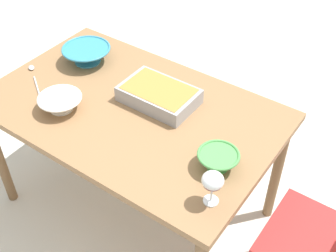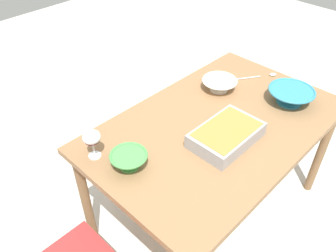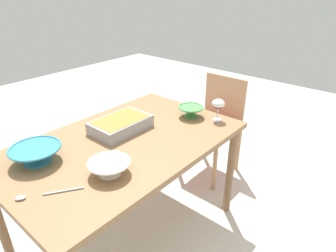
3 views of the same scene
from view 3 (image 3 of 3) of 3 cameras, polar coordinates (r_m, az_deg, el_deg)
name	(u,v)px [view 3 (image 3 of 3)]	position (r m, az deg, el deg)	size (l,w,h in m)	color
ground_plane	(131,233)	(2.19, -7.27, -19.93)	(8.00, 8.00, 0.00)	beige
dining_table	(124,152)	(1.77, -8.48, -4.97)	(1.40, 0.88, 0.74)	olive
chair	(216,121)	(2.59, 9.25, 0.88)	(0.43, 0.41, 0.85)	#B22D2D
wine_glass	(218,105)	(1.95, 9.76, 4.08)	(0.08, 0.08, 0.15)	white
casserole_dish	(121,124)	(1.84, -9.19, 0.39)	(0.36, 0.23, 0.08)	#99999E
mixing_bowl	(36,154)	(1.65, -24.30, -4.91)	(0.26, 0.26, 0.09)	teal
small_bowl	(191,111)	(2.01, 4.47, 2.95)	(0.17, 0.17, 0.08)	#4C994C
serving_bowl	(109,167)	(1.44, -11.35, -7.79)	(0.21, 0.21, 0.07)	white
serving_spoon	(37,195)	(1.42, -24.14, -12.19)	(0.25, 0.17, 0.01)	silver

